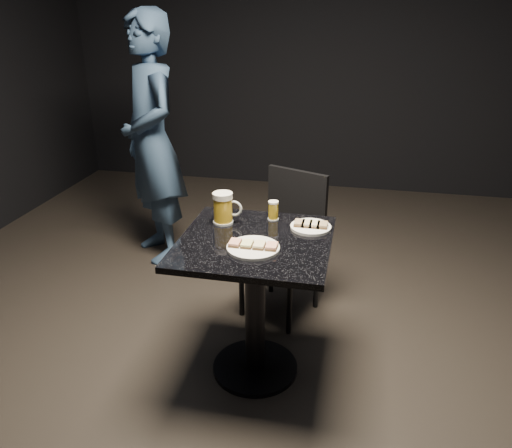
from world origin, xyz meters
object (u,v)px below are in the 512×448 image
Objects in this scene: beer_tumbler at (273,210)px; chair at (286,234)px; patron at (152,142)px; plate_small at (311,227)px; beer_mug at (224,208)px; table at (255,285)px; plate_large at (253,248)px.

chair is at bearing 87.51° from beer_tumbler.
plate_small is at bearing 9.50° from patron.
patron is 1.23m from chair.
patron is 1.28m from beer_mug.
plate_small is 0.39m from table.
plate_small is 2.02× the size of beer_tumbler.
plate_large is 0.27× the size of chair.
plate_small is at bearing 2.65° from beer_mug.
patron is at bearing 141.36° from plate_small.
beer_mug is at bearing 140.45° from table.
table is 0.39m from beer_tumbler.
beer_tumbler is 0.11× the size of chair.
plate_small is 0.22m from beer_tumbler.
plate_large is at bearing -82.68° from table.
patron is at bearing 128.44° from plate_large.
table is at bearing 97.32° from plate_large.
beer_mug is 0.25m from beer_tumbler.
beer_mug is (-0.43, -0.02, 0.07)m from plate_small.
plate_large is at bearing -51.64° from beer_mug.
plate_small is at bearing -67.86° from chair.
table is (-0.01, 0.10, -0.25)m from plate_large.
table is at bearing -39.55° from beer_mug.
chair reaches higher than beer_tumbler.
plate_large is 0.36m from beer_tumbler.
plate_large is 0.32× the size of table.
chair is (1.04, -0.53, -0.37)m from patron.
plate_large is 0.77m from chair.
table is at bearing -143.01° from plate_small.
patron is 1.57m from table.
plate_small is 0.23× the size of chair.
patron reaches higher than plate_small.
patron reaches higher than chair.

